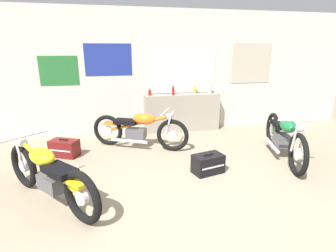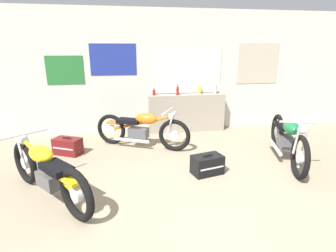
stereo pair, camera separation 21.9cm
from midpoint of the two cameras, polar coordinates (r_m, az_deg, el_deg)
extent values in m
plane|color=gray|center=(3.24, 8.25, -20.13)|extent=(24.00, 24.00, 0.00)
cube|color=beige|center=(6.24, -3.21, 11.58)|extent=(10.00, 0.06, 2.80)
cube|color=silver|center=(6.31, 1.86, 12.05)|extent=(1.64, 0.01, 1.00)
cube|color=beige|center=(6.30, 1.87, 12.04)|extent=(1.70, 0.01, 1.06)
cube|color=#B2A893|center=(6.95, 16.80, 12.95)|extent=(1.04, 0.01, 0.96)
cube|color=navy|center=(6.11, -13.91, 13.83)|extent=(1.02, 0.01, 0.69)
cube|color=#23662D|center=(6.24, -23.64, 10.96)|extent=(0.80, 0.01, 0.62)
cube|color=gray|center=(6.32, 2.09, 2.91)|extent=(1.82, 0.28, 0.90)
cylinder|color=maroon|center=(6.09, -5.04, 7.19)|extent=(0.07, 0.07, 0.12)
cone|color=maroon|center=(6.07, -5.06, 7.88)|extent=(0.06, 0.06, 0.03)
cylinder|color=red|center=(6.07, -5.07, 8.09)|extent=(0.03, 0.03, 0.01)
cylinder|color=maroon|center=(6.12, 0.11, 7.58)|extent=(0.06, 0.06, 0.18)
cone|color=maroon|center=(6.10, 0.11, 8.62)|extent=(0.05, 0.05, 0.05)
cylinder|color=black|center=(6.10, 0.11, 8.94)|extent=(0.02, 0.02, 0.02)
cylinder|color=gold|center=(6.35, 4.89, 7.77)|extent=(0.07, 0.07, 0.16)
cone|color=gold|center=(6.33, 4.91, 8.69)|extent=(0.06, 0.06, 0.04)
cylinder|color=silver|center=(6.33, 4.92, 8.97)|extent=(0.03, 0.03, 0.02)
cylinder|color=#B7B2A8|center=(6.41, 8.18, 7.93)|extent=(0.08, 0.08, 0.20)
cone|color=#B7B2A8|center=(6.40, 8.22, 9.06)|extent=(0.07, 0.07, 0.06)
cylinder|color=gold|center=(6.39, 8.24, 9.40)|extent=(0.03, 0.03, 0.02)
torus|color=black|center=(4.53, 25.21, -5.64)|extent=(0.27, 0.68, 0.68)
cylinder|color=silver|center=(4.53, 25.21, -5.64)|extent=(0.11, 0.20, 0.19)
torus|color=black|center=(5.72, 20.79, -0.72)|extent=(0.27, 0.68, 0.68)
cylinder|color=silver|center=(5.72, 20.79, -0.72)|extent=(0.11, 0.20, 0.19)
cube|color=#4C4C51|center=(5.18, 22.50, -2.83)|extent=(0.32, 0.42, 0.21)
cylinder|color=#196B38|center=(5.12, 22.75, -0.62)|extent=(0.41, 1.18, 0.44)
ellipsoid|color=#196B38|center=(4.93, 23.48, 0.06)|extent=(0.36, 0.50, 0.22)
cube|color=black|center=(5.29, 22.16, 0.36)|extent=(0.36, 0.50, 0.08)
cube|color=#196B38|center=(5.60, 21.17, 0.67)|extent=(0.21, 0.30, 0.04)
cylinder|color=silver|center=(4.52, 26.03, -2.30)|extent=(0.08, 0.17, 0.51)
cylinder|color=silver|center=(4.48, 24.60, -2.29)|extent=(0.08, 0.17, 0.51)
cylinder|color=silver|center=(4.49, 25.43, 1.08)|extent=(0.62, 0.22, 0.03)
sphere|color=silver|center=(4.46, 25.53, -0.36)|extent=(0.13, 0.13, 0.13)
cylinder|color=silver|center=(5.27, 20.59, -3.89)|extent=(0.27, 0.72, 0.06)
torus|color=black|center=(4.34, -30.17, -7.53)|extent=(0.49, 0.55, 0.64)
cylinder|color=silver|center=(4.34, -30.17, -7.53)|extent=(0.16, 0.18, 0.18)
torus|color=black|center=(3.22, -20.14, -14.38)|extent=(0.49, 0.55, 0.64)
cylinder|color=silver|center=(3.22, -20.14, -14.38)|extent=(0.16, 0.18, 0.18)
cube|color=#4C4C51|center=(3.71, -25.43, -11.05)|extent=(0.42, 0.43, 0.19)
cylinder|color=yellow|center=(3.64, -25.79, -8.36)|extent=(0.86, 0.98, 0.40)
ellipsoid|color=yellow|center=(3.74, -27.29, -5.93)|extent=(0.48, 0.51, 0.22)
cube|color=black|center=(3.45, -24.27, -8.80)|extent=(0.48, 0.51, 0.08)
cube|color=yellow|center=(3.22, -21.22, -11.51)|extent=(0.28, 0.30, 0.04)
cylinder|color=silver|center=(4.18, -31.00, -5.07)|extent=(0.14, 0.15, 0.46)
cylinder|color=silver|center=(4.22, -29.51, -4.65)|extent=(0.14, 0.15, 0.46)
cylinder|color=silver|center=(4.07, -30.34, -2.01)|extent=(0.51, 0.44, 0.03)
sphere|color=silver|center=(4.15, -30.47, -3.15)|extent=(0.13, 0.13, 0.13)
cylinder|color=silver|center=(3.75, -22.56, -12.63)|extent=(0.54, 0.61, 0.06)
torus|color=black|center=(5.06, -0.24, -2.04)|extent=(0.61, 0.36, 0.64)
cylinder|color=silver|center=(5.06, -0.24, -2.04)|extent=(0.18, 0.13, 0.18)
torus|color=black|center=(5.55, -14.05, -0.89)|extent=(0.61, 0.36, 0.64)
cylinder|color=silver|center=(5.55, -14.05, -0.89)|extent=(0.18, 0.13, 0.18)
cube|color=#4C4C51|center=(5.30, -8.14, -1.56)|extent=(0.44, 0.37, 0.19)
cylinder|color=orange|center=(5.24, -8.23, 0.44)|extent=(1.14, 0.60, 0.41)
ellipsoid|color=orange|center=(5.15, -6.45, 1.55)|extent=(0.52, 0.42, 0.22)
cube|color=black|center=(5.31, -10.29, 0.96)|extent=(0.52, 0.42, 0.08)
cube|color=orange|center=(5.47, -13.40, 0.56)|extent=(0.31, 0.25, 0.04)
cylinder|color=silver|center=(5.07, -0.82, 0.75)|extent=(0.16, 0.11, 0.46)
cylinder|color=silver|center=(4.95, -1.18, 0.39)|extent=(0.16, 0.11, 0.46)
cylinder|color=silver|center=(4.97, -1.77, 3.23)|extent=(0.31, 0.59, 0.03)
sphere|color=silver|center=(4.98, -1.10, 2.07)|extent=(0.13, 0.13, 0.13)
cylinder|color=silver|center=(5.25, -9.63, -3.25)|extent=(0.70, 0.39, 0.06)
cube|color=maroon|center=(5.27, -22.73, -4.47)|extent=(0.58, 0.47, 0.31)
cube|color=silver|center=(5.17, -23.66, -4.99)|extent=(0.39, 0.20, 0.02)
cube|color=black|center=(5.22, -22.94, -2.71)|extent=(0.17, 0.10, 0.02)
cube|color=black|center=(4.27, 7.22, -8.18)|extent=(0.53, 0.39, 0.30)
cube|color=silver|center=(4.16, 8.34, -8.91)|extent=(0.40, 0.11, 0.02)
cube|color=black|center=(4.20, 7.30, -6.10)|extent=(0.17, 0.06, 0.02)
camera|label=1|loc=(0.11, -91.46, -0.43)|focal=28.00mm
camera|label=2|loc=(0.11, 88.54, 0.43)|focal=28.00mm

